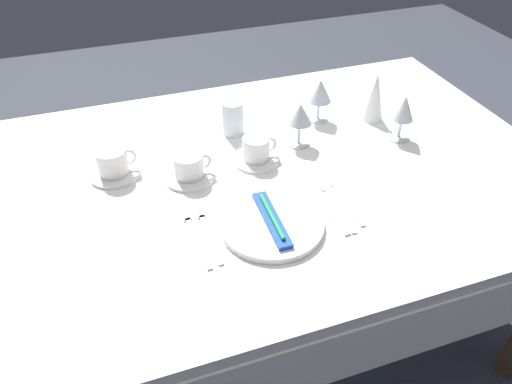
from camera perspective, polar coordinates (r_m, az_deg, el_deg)
The scene contains 20 objects.
ground_plane at distance 1.94m, azimuth -0.71°, elevation -15.70°, with size 6.00×6.00×0.00m, color #383D47.
dining_table at distance 1.46m, azimuth -0.92°, elevation -0.44°, with size 1.80×1.11×0.74m.
dinner_plate at distance 1.23m, azimuth 1.82°, elevation -3.72°, with size 0.26×0.26×0.02m, color white.
toothbrush_package at distance 1.22m, azimuth 1.84°, elevation -3.13°, with size 0.04×0.21×0.02m.
fork_outer at distance 1.22m, azimuth -5.59°, elevation -4.65°, with size 0.02×0.21×0.00m.
fork_inner at distance 1.21m, azimuth -7.11°, elevation -5.04°, with size 0.03×0.22×0.00m.
dinner_knife at distance 1.29m, azimuth 8.43°, elevation -2.04°, with size 0.02×0.22×0.00m.
spoon_soup at distance 1.32m, azimuth 8.99°, elevation -0.99°, with size 0.03×0.21×0.01m.
spoon_dessert at distance 1.34m, azimuth 9.99°, elevation -0.38°, with size 0.03×0.21×0.01m.
saucer_left at distance 1.40m, azimuth -7.69°, elevation 1.83°, with size 0.14×0.14×0.01m, color white.
coffee_cup_left at distance 1.38m, azimuth -7.76°, elevation 3.12°, with size 0.11×0.08×0.07m.
saucer_right at distance 1.45m, azimuth -16.06°, elevation 2.12°, with size 0.14×0.14×0.01m, color white.
coffee_cup_right at distance 1.43m, azimuth -16.28°, elevation 3.48°, with size 0.11×0.09×0.07m.
saucer_far at distance 1.45m, azimuth 0.01°, elevation 3.83°, with size 0.14×0.14×0.01m, color white.
coffee_cup_far at distance 1.43m, azimuth 0.08°, elevation 5.15°, with size 0.10×0.08×0.07m.
wine_glass_centre at distance 1.58m, azimuth 16.77°, elevation 9.07°, with size 0.07×0.07×0.15m.
wine_glass_left at distance 1.62m, azimuth 7.44°, elevation 11.40°, with size 0.08×0.08×0.14m.
wine_glass_right at distance 1.49m, azimuth 5.13°, elevation 8.78°, with size 0.07×0.07×0.14m.
drink_tumbler at distance 1.56m, azimuth -2.69°, elevation 8.37°, with size 0.07×0.07×0.11m.
napkin_folded at distance 1.67m, azimuth 13.60°, elevation 10.71°, with size 0.07×0.07×0.16m, color white.
Camera 1 is at (-0.34, -1.07, 1.58)m, focal length 34.45 mm.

